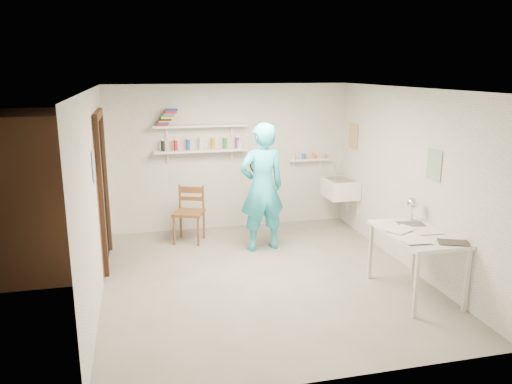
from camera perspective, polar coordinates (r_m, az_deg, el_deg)
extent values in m
cube|color=slate|center=(6.55, 0.82, -9.86)|extent=(4.00, 4.50, 0.02)
cube|color=silver|center=(6.00, 0.91, 11.79)|extent=(4.00, 4.50, 0.02)
cube|color=silver|center=(8.33, -2.98, 3.99)|extent=(4.00, 0.02, 2.40)
cube|color=silver|center=(4.11, 8.71, -6.64)|extent=(4.00, 0.02, 2.40)
cube|color=silver|center=(6.01, -18.05, -0.57)|extent=(0.02, 4.50, 2.40)
cube|color=silver|center=(6.93, 17.19, 1.36)|extent=(0.02, 4.50, 2.40)
cube|color=black|center=(7.07, -17.16, -0.06)|extent=(0.02, 0.90, 2.00)
cube|color=brown|center=(7.15, -22.87, 0.01)|extent=(1.40, 1.50, 2.10)
cube|color=brown|center=(6.90, -17.62, 8.43)|extent=(0.06, 1.05, 0.10)
cube|color=brown|center=(6.59, -17.24, -1.07)|extent=(0.06, 0.10, 2.00)
cube|color=brown|center=(7.56, -16.80, 0.83)|extent=(0.06, 0.10, 2.00)
cube|color=white|center=(8.10, -6.31, 4.72)|extent=(1.50, 0.22, 0.03)
cube|color=white|center=(8.05, -6.39, 7.53)|extent=(1.50, 0.22, 0.03)
cube|color=white|center=(8.60, 6.03, 3.71)|extent=(0.70, 0.14, 0.03)
cube|color=#334C7F|center=(5.98, -18.06, 2.81)|extent=(0.01, 0.28, 0.36)
cube|color=#995933|center=(8.44, 11.06, 6.28)|extent=(0.01, 0.34, 0.42)
cube|color=#3F724C|center=(6.40, 19.68, 2.92)|extent=(0.01, 0.30, 0.38)
cube|color=white|center=(8.40, 9.59, 0.42)|extent=(0.48, 0.60, 0.30)
imported|color=#2AB9D5|center=(7.28, 0.68, 0.52)|extent=(0.75, 0.55, 1.90)
cylinder|color=beige|center=(7.43, 0.51, 3.29)|extent=(0.34, 0.08, 0.34)
cube|color=brown|center=(7.78, -7.69, -2.37)|extent=(0.56, 0.55, 0.94)
cube|color=silver|center=(6.26, 17.73, -7.77)|extent=(0.70, 1.16, 0.78)
sphere|color=silver|center=(6.55, 17.48, -1.20)|extent=(0.15, 0.15, 0.15)
cylinder|color=black|center=(8.04, -10.59, 5.21)|extent=(0.06, 0.06, 0.17)
cylinder|color=red|center=(8.05, -9.17, 5.29)|extent=(0.06, 0.06, 0.17)
cylinder|color=blue|center=(8.07, -7.75, 5.35)|extent=(0.06, 0.06, 0.17)
cylinder|color=white|center=(8.09, -6.33, 5.42)|extent=(0.06, 0.06, 0.17)
cylinder|color=orange|center=(8.12, -4.93, 5.48)|extent=(0.06, 0.06, 0.17)
cylinder|color=#268C3F|center=(8.15, -3.53, 5.54)|extent=(0.06, 0.06, 0.17)
cylinder|color=#8C268C|center=(8.18, -2.14, 5.59)|extent=(0.06, 0.06, 0.17)
cube|color=red|center=(8.00, -10.70, 7.54)|extent=(0.18, 0.14, 0.03)
cube|color=#1933A5|center=(8.00, -10.56, 7.75)|extent=(0.18, 0.14, 0.03)
cube|color=orange|center=(7.99, -10.43, 7.96)|extent=(0.18, 0.14, 0.03)
cube|color=black|center=(7.99, -10.29, 8.16)|extent=(0.18, 0.14, 0.03)
cube|color=yellow|center=(7.99, -10.16, 8.37)|extent=(0.18, 0.14, 0.03)
cube|color=#338C4C|center=(7.99, -10.02, 8.58)|extent=(0.18, 0.14, 0.03)
cube|color=#8C3F8C|center=(7.99, -9.88, 8.78)|extent=(0.18, 0.14, 0.03)
cube|color=red|center=(7.99, -9.75, 8.99)|extent=(0.18, 0.14, 0.03)
cube|color=#1933A5|center=(7.99, -9.61, 9.20)|extent=(0.18, 0.14, 0.03)
cylinder|color=silver|center=(8.53, 4.73, 4.05)|extent=(0.07, 0.07, 0.09)
cylinder|color=#335999|center=(8.57, 5.61, 4.08)|extent=(0.07, 0.07, 0.09)
cylinder|color=orange|center=(8.62, 6.47, 4.11)|extent=(0.07, 0.07, 0.09)
cylinder|color=#999999|center=(8.66, 7.33, 4.14)|extent=(0.07, 0.07, 0.09)
cube|color=silver|center=(6.13, 17.99, -4.37)|extent=(0.30, 0.22, 0.00)
cube|color=#4C4742|center=(6.13, 18.00, -4.34)|extent=(0.30, 0.22, 0.00)
cube|color=beige|center=(6.13, 18.00, -4.30)|extent=(0.30, 0.22, 0.00)
cube|color=#383330|center=(6.13, 18.00, -4.27)|extent=(0.30, 0.22, 0.00)
cube|color=silver|center=(6.13, 18.01, -4.23)|extent=(0.30, 0.22, 0.00)
cube|color=silver|center=(6.13, 18.01, -4.20)|extent=(0.30, 0.22, 0.00)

